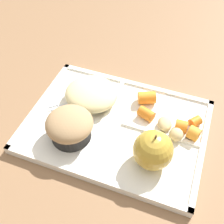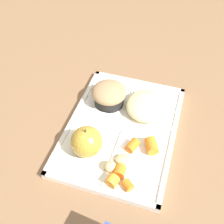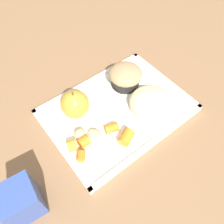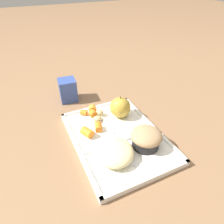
% 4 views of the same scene
% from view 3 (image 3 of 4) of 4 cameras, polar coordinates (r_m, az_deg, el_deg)
% --- Properties ---
extents(ground, '(6.00, 6.00, 0.00)m').
position_cam_3_polar(ground, '(0.62, 1.36, -0.07)').
color(ground, '#846042').
extents(lunch_tray, '(0.37, 0.27, 0.02)m').
position_cam_3_polar(lunch_tray, '(0.62, 1.36, 0.31)').
color(lunch_tray, white).
rests_on(lunch_tray, ground).
extents(green_apple, '(0.07, 0.07, 0.08)m').
position_cam_3_polar(green_apple, '(0.58, -9.22, 1.95)').
color(green_apple, '#B79333').
rests_on(green_apple, lunch_tray).
extents(bran_muffin, '(0.09, 0.09, 0.06)m').
position_cam_3_polar(bran_muffin, '(0.65, 3.37, 8.90)').
color(bran_muffin, black).
rests_on(bran_muffin, lunch_tray).
extents(carrot_slice_diagonal, '(0.03, 0.03, 0.03)m').
position_cam_3_polar(carrot_slice_diagonal, '(0.55, -9.95, -8.21)').
color(carrot_slice_diagonal, orange).
rests_on(carrot_slice_diagonal, lunch_tray).
extents(carrot_slice_center, '(0.02, 0.03, 0.03)m').
position_cam_3_polar(carrot_slice_center, '(0.55, -7.09, -7.34)').
color(carrot_slice_center, orange).
rests_on(carrot_slice_center, lunch_tray).
extents(carrot_slice_tilted, '(0.03, 0.03, 0.02)m').
position_cam_3_polar(carrot_slice_tilted, '(0.54, -7.72, -10.88)').
color(carrot_slice_tilted, orange).
rests_on(carrot_slice_tilted, lunch_tray).
extents(carrot_slice_back, '(0.05, 0.04, 0.03)m').
position_cam_3_polar(carrot_slice_back, '(0.55, 3.60, -6.28)').
color(carrot_slice_back, orange).
rests_on(carrot_slice_back, lunch_tray).
extents(carrot_slice_large, '(0.04, 0.03, 0.02)m').
position_cam_3_polar(carrot_slice_large, '(0.57, -0.13, -3.99)').
color(carrot_slice_large, orange).
rests_on(carrot_slice_large, lunch_tray).
extents(potato_chunk_corner, '(0.04, 0.04, 0.02)m').
position_cam_3_polar(potato_chunk_corner, '(0.56, -4.36, -5.58)').
color(potato_chunk_corner, tan).
rests_on(potato_chunk_corner, lunch_tray).
extents(potato_chunk_golden, '(0.04, 0.04, 0.03)m').
position_cam_3_polar(potato_chunk_golden, '(0.56, -7.95, -5.49)').
color(potato_chunk_golden, tan).
rests_on(potato_chunk_golden, lunch_tray).
extents(egg_noodle_pile, '(0.12, 0.11, 0.04)m').
position_cam_3_polar(egg_noodle_pile, '(0.61, 9.71, 2.54)').
color(egg_noodle_pile, beige).
rests_on(egg_noodle_pile, lunch_tray).
extents(meatball_side, '(0.04, 0.04, 0.04)m').
position_cam_3_polar(meatball_side, '(0.60, 10.16, 1.25)').
color(meatball_side, brown).
rests_on(meatball_side, lunch_tray).
extents(meatball_back, '(0.03, 0.03, 0.03)m').
position_cam_3_polar(meatball_back, '(0.62, 9.42, 2.90)').
color(meatball_back, brown).
rests_on(meatball_back, lunch_tray).
extents(meatball_front, '(0.03, 0.03, 0.03)m').
position_cam_3_polar(meatball_front, '(0.61, 7.96, 2.35)').
color(meatball_front, brown).
rests_on(meatball_front, lunch_tray).
extents(plastic_fork, '(0.13, 0.11, 0.00)m').
position_cam_3_polar(plastic_fork, '(0.65, 9.92, 3.76)').
color(plastic_fork, silver).
rests_on(plastic_fork, lunch_tray).
extents(milk_carton, '(0.07, 0.07, 0.09)m').
position_cam_3_polar(milk_carton, '(0.51, -21.59, -19.87)').
color(milk_carton, '#334C99').
rests_on(milk_carton, ground).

